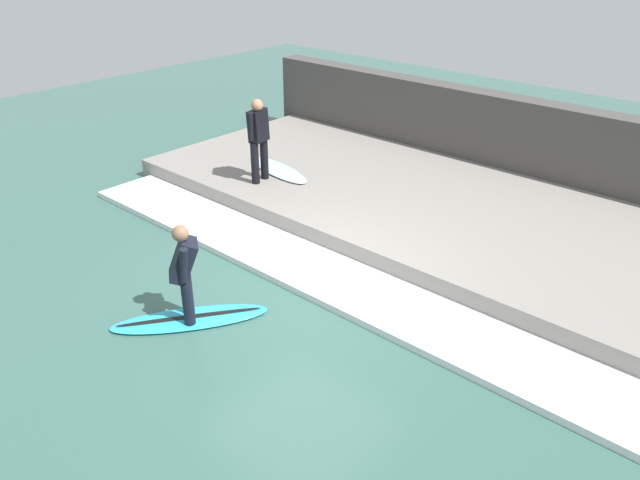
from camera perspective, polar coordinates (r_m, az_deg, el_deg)
The scene contains 8 objects.
ground_plane at distance 8.87m, azimuth -1.65°, elevation -4.87°, with size 28.00×28.00×0.00m, color #386056.
concrete_ledge at distance 11.13m, azimuth 10.08°, elevation 2.79°, with size 4.40×11.02×0.36m, color gray.
back_wall at distance 12.92m, azimuth 16.27°, elevation 8.84°, with size 0.50×11.57×1.72m, color #474442.
wave_foam_crest at distance 9.16m, azimuth 0.53°, elevation -3.32°, with size 1.19×10.47×0.11m, color white.
surfboard_riding at distance 8.46m, azimuth -11.79°, elevation -7.06°, with size 1.99×1.62×0.07m.
surfer_riding at distance 8.05m, azimuth -12.31°, elevation -2.53°, with size 0.53×0.52×1.33m.
surfer_waiting_near at distance 11.47m, azimuth -5.64°, elevation 9.45°, with size 0.52×0.30×1.54m.
surfboard_waiting_near at distance 12.19m, azimuth -3.88°, elevation 6.46°, with size 0.88×1.87×0.06m.
Camera 1 is at (-5.43, -5.18, 4.73)m, focal length 35.00 mm.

